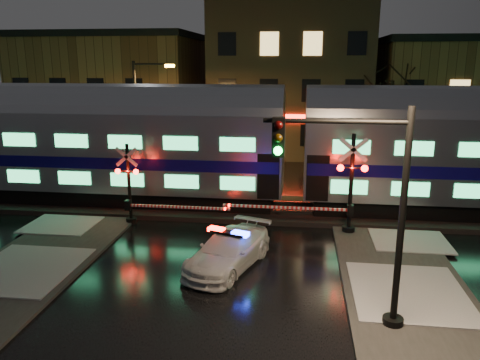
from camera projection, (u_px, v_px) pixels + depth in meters
name	position (u px, v px, depth m)	size (l,w,h in m)	color
ground	(221.00, 249.00, 18.48)	(120.00, 120.00, 0.00)	black
ballast	(238.00, 208.00, 23.26)	(90.00, 4.20, 0.24)	black
sidewalk_right	(434.00, 350.00, 11.89)	(4.00, 20.00, 0.12)	#2D2D2D
building_left	(115.00, 94.00, 40.15)	(14.00, 10.00, 9.00)	brown
building_mid	(290.00, 80.00, 38.45)	(12.00, 11.00, 11.50)	brown
building_right	(456.00, 100.00, 36.70)	(12.00, 10.00, 8.50)	brown
train	(294.00, 144.00, 22.12)	(51.00, 3.12, 5.92)	black
police_car	(228.00, 250.00, 16.69)	(3.14, 4.75, 1.43)	silver
crossing_signal_right	(342.00, 194.00, 19.66)	(6.13, 0.67, 4.34)	black
crossing_signal_left	(137.00, 193.00, 20.85)	(5.21, 0.63, 3.69)	black
traffic_light	(365.00, 215.00, 12.31)	(3.96, 0.71, 6.13)	black
streetlight	(141.00, 116.00, 26.89)	(2.42, 0.25, 7.24)	black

